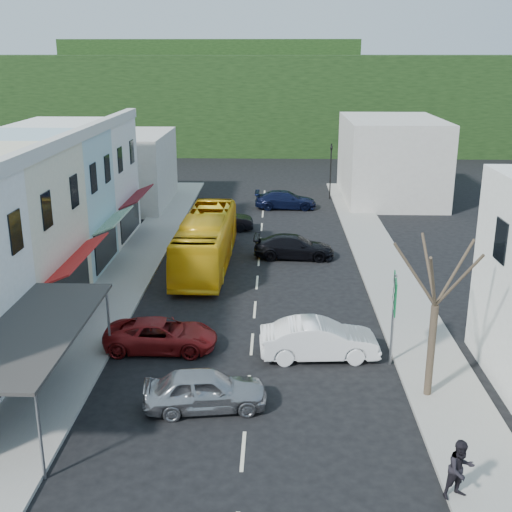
{
  "coord_description": "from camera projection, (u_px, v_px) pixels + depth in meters",
  "views": [
    {
      "loc": [
        0.96,
        -25.9,
        12.37
      ],
      "look_at": [
        0.0,
        6.0,
        2.2
      ],
      "focal_mm": 45.0,
      "sensor_mm": 36.0,
      "label": 1
    }
  ],
  "objects": [
    {
      "name": "ground",
      "position": [
        252.0,
        344.0,
        28.45
      ],
      "size": [
        120.0,
        120.0,
        0.0
      ],
      "primitive_type": "plane",
      "color": "black",
      "rests_on": "ground"
    },
    {
      "name": "sidewalk_left",
      "position": [
        132.0,
        268.0,
        38.16
      ],
      "size": [
        3.0,
        52.0,
        0.15
      ],
      "primitive_type": "cube",
      "color": "gray",
      "rests_on": "ground"
    },
    {
      "name": "sidewalk_right",
      "position": [
        385.0,
        271.0,
        37.73
      ],
      "size": [
        3.0,
        52.0,
        0.15
      ],
      "primitive_type": "cube",
      "color": "gray",
      "rests_on": "ground"
    },
    {
      "name": "shopfront_row",
      "position": [
        8.0,
        226.0,
        32.35
      ],
      "size": [
        8.25,
        30.0,
        8.0
      ],
      "color": "silver",
      "rests_on": "ground"
    },
    {
      "name": "distant_block_left",
      "position": [
        120.0,
        170.0,
        53.59
      ],
      "size": [
        8.0,
        10.0,
        6.0
      ],
      "primitive_type": "cube",
      "color": "#B7B2A8",
      "rests_on": "ground"
    },
    {
      "name": "distant_block_right",
      "position": [
        391.0,
        159.0,
        55.64
      ],
      "size": [
        8.0,
        12.0,
        7.0
      ],
      "primitive_type": "cube",
      "color": "#B7B2A8",
      "rests_on": "ground"
    },
    {
      "name": "hillside",
      "position": [
        258.0,
        95.0,
        88.44
      ],
      "size": [
        80.0,
        26.0,
        14.0
      ],
      "color": "black",
      "rests_on": "ground"
    },
    {
      "name": "bus",
      "position": [
        206.0,
        242.0,
        38.31
      ],
      "size": [
        2.75,
        11.65,
        3.1
      ],
      "primitive_type": "imported",
      "rotation": [
        0.0,
        0.0,
        -0.02
      ],
      "color": "yellow",
      "rests_on": "ground"
    },
    {
      "name": "car_silver",
      "position": [
        205.0,
        391.0,
        23.13
      ],
      "size": [
        4.61,
        2.39,
        1.4
      ],
      "primitive_type": "imported",
      "rotation": [
        0.0,
        0.0,
        1.71
      ],
      "color": "#A0A0A5",
      "rests_on": "ground"
    },
    {
      "name": "car_white",
      "position": [
        319.0,
        342.0,
        27.01
      ],
      "size": [
        4.51,
        2.08,
        1.4
      ],
      "primitive_type": "imported",
      "rotation": [
        0.0,
        0.0,
        1.64
      ],
      "color": "white",
      "rests_on": "ground"
    },
    {
      "name": "car_red",
      "position": [
        161.0,
        334.0,
        27.77
      ],
      "size": [
        4.6,
        1.91,
        1.4
      ],
      "primitive_type": "imported",
      "rotation": [
        0.0,
        0.0,
        1.57
      ],
      "color": "maroon",
      "rests_on": "ground"
    },
    {
      "name": "car_black_near",
      "position": [
        294.0,
        247.0,
        40.19
      ],
      "size": [
        4.57,
        2.03,
        1.4
      ],
      "primitive_type": "imported",
      "rotation": [
        0.0,
        0.0,
        1.53
      ],
      "color": "black",
      "rests_on": "ground"
    },
    {
      "name": "car_black_far",
      "position": [
        222.0,
        221.0,
        46.47
      ],
      "size": [
        4.51,
        2.09,
        1.4
      ],
      "primitive_type": "imported",
      "rotation": [
        0.0,
        0.0,
        1.64
      ],
      "color": "black",
      "rests_on": "ground"
    },
    {
      "name": "car_navy_far",
      "position": [
        286.0,
        200.0,
        52.91
      ],
      "size": [
        4.5,
        1.84,
        1.4
      ],
      "primitive_type": "imported",
      "rotation": [
        0.0,
        0.0,
        1.57
      ],
      "color": "black",
      "rests_on": "ground"
    },
    {
      "name": "pedestrian_left",
      "position": [
        68.0,
        317.0,
        28.88
      ],
      "size": [
        0.49,
        0.66,
        1.7
      ],
      "primitive_type": "imported",
      "rotation": [
        0.0,
        0.0,
        1.73
      ],
      "color": "black",
      "rests_on": "sidewalk_left"
    },
    {
      "name": "pedestrian_right",
      "position": [
        460.0,
        471.0,
        18.21
      ],
      "size": [
        0.81,
        0.66,
        1.7
      ],
      "primitive_type": "imported",
      "rotation": [
        0.0,
        0.0,
        0.37
      ],
      "color": "black",
      "rests_on": "sidewalk_right"
    },
    {
      "name": "direction_sign",
      "position": [
        393.0,
        320.0,
        26.03
      ],
      "size": [
        0.65,
        1.82,
        3.94
      ],
      "primitive_type": null,
      "rotation": [
        0.0,
        0.0,
        -0.13
      ],
      "color": "#0B582B",
      "rests_on": "ground"
    },
    {
      "name": "street_tree",
      "position": [
        435.0,
        306.0,
        22.95
      ],
      "size": [
        3.41,
        3.41,
        7.42
      ],
      "primitive_type": null,
      "rotation": [
        0.0,
        0.0,
        0.24
      ],
      "color": "#32281D",
      "rests_on": "ground"
    },
    {
      "name": "traffic_signal",
      "position": [
        331.0,
        172.0,
        55.89
      ],
      "size": [
        1.1,
        1.28,
        4.85
      ],
      "primitive_type": null,
      "rotation": [
        0.0,
        0.0,
        3.49
      ],
      "color": "black",
      "rests_on": "ground"
    }
  ]
}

